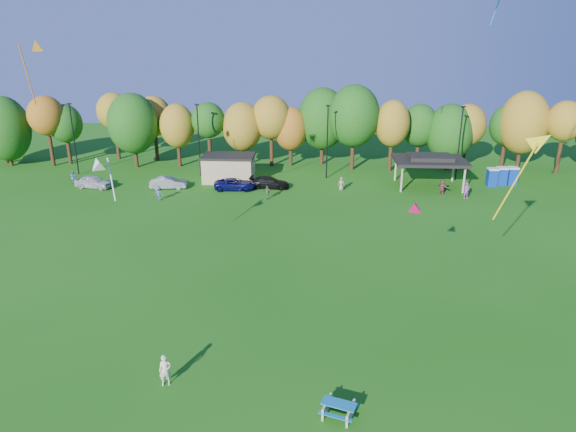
# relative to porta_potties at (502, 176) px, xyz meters

# --- Properties ---
(ground) EXTENTS (160.00, 160.00, 0.00)m
(ground) POSITION_rel_porta_potties_xyz_m (-22.90, -37.99, -1.10)
(ground) COLOR #19600F
(ground) RESTS_ON ground
(tree_line) EXTENTS (93.57, 10.55, 11.15)m
(tree_line) POSITION_rel_porta_potties_xyz_m (-23.93, 7.52, 4.82)
(tree_line) COLOR black
(tree_line) RESTS_ON ground
(lamp_posts) EXTENTS (64.50, 0.25, 9.09)m
(lamp_posts) POSITION_rel_porta_potties_xyz_m (-20.90, 2.01, 3.80)
(lamp_posts) COLOR black
(lamp_posts) RESTS_ON ground
(utility_building) EXTENTS (6.30, 4.30, 3.25)m
(utility_building) POSITION_rel_porta_potties_xyz_m (-32.90, 0.01, 0.54)
(utility_building) COLOR tan
(utility_building) RESTS_ON ground
(pavilion) EXTENTS (8.20, 6.20, 3.77)m
(pavilion) POSITION_rel_porta_potties_xyz_m (-8.90, -0.99, 2.13)
(pavilion) COLOR tan
(pavilion) RESTS_ON ground
(porta_potties) EXTENTS (3.75, 1.89, 2.18)m
(porta_potties) POSITION_rel_porta_potties_xyz_m (0.00, 0.00, 0.00)
(porta_potties) COLOR #0B3096
(porta_potties) RESTS_ON ground
(picnic_table) EXTENTS (1.97, 1.80, 0.71)m
(picnic_table) POSITION_rel_porta_potties_xyz_m (-20.81, -40.78, -0.69)
(picnic_table) COLOR tan
(picnic_table) RESTS_ON ground
(kite_flyer) EXTENTS (0.72, 0.58, 1.72)m
(kite_flyer) POSITION_rel_porta_potties_xyz_m (-29.63, -39.00, -0.24)
(kite_flyer) COLOR beige
(kite_flyer) RESTS_ON ground
(car_a) EXTENTS (4.67, 2.58, 1.50)m
(car_a) POSITION_rel_porta_potties_xyz_m (-48.29, -4.03, -0.35)
(car_a) COLOR silver
(car_a) RESTS_ON ground
(car_b) EXTENTS (4.39, 2.14, 1.39)m
(car_b) POSITION_rel_porta_potties_xyz_m (-39.46, -3.75, -0.40)
(car_b) COLOR gray
(car_b) RESTS_ON ground
(car_c) EXTENTS (4.90, 2.48, 1.33)m
(car_c) POSITION_rel_porta_potties_xyz_m (-31.59, -3.77, -0.43)
(car_c) COLOR #0D0F50
(car_c) RESTS_ON ground
(car_d) EXTENTS (4.74, 2.17, 1.34)m
(car_d) POSITION_rel_porta_potties_xyz_m (-27.64, -2.83, -0.43)
(car_d) COLOR black
(car_d) RESTS_ON ground
(far_person_0) EXTENTS (1.04, 0.67, 1.53)m
(far_person_0) POSITION_rel_porta_potties_xyz_m (-39.23, -8.26, -0.33)
(far_person_0) COLOR #414F8F
(far_person_0) RESTS_ON ground
(far_person_1) EXTENTS (0.77, 0.62, 1.83)m
(far_person_1) POSITION_rel_porta_potties_xyz_m (-5.62, -5.64, -0.18)
(far_person_1) COLOR #924798
(far_person_1) RESTS_ON ground
(far_person_2) EXTENTS (0.86, 0.65, 1.58)m
(far_person_2) POSITION_rel_porta_potties_xyz_m (-19.25, -3.25, -0.31)
(far_person_2) COLOR #85825B
(far_person_2) RESTS_ON ground
(far_person_3) EXTENTS (0.97, 0.76, 1.53)m
(far_person_3) POSITION_rel_porta_potties_xyz_m (-27.48, -7.17, -0.33)
(far_person_3) COLOR #556E43
(far_person_3) RESTS_ON ground
(far_person_4) EXTENTS (0.96, 0.90, 1.58)m
(far_person_4) POSITION_rel_porta_potties_xyz_m (-51.52, -2.32, -0.31)
(far_person_4) COLOR #4D6DAA
(far_person_4) RESTS_ON ground
(far_person_5) EXTENTS (1.35, 1.49, 1.65)m
(far_person_5) POSITION_rel_porta_potties_xyz_m (-7.91, -4.12, -0.27)
(far_person_5) COLOR #993F55
(far_person_5) RESTS_ON ground
(kite_6) EXTENTS (1.66, 2.10, 3.47)m
(kite_6) POSITION_rel_porta_potties_xyz_m (-36.67, -28.10, 7.88)
(kite_6) COLOR silver
(kite_7) EXTENTS (1.24, 3.10, 5.26)m
(kite_7) POSITION_rel_porta_potties_xyz_m (-44.44, -19.30, 15.09)
(kite_7) COLOR orange
(kite_8) EXTENTS (3.25, 1.96, 5.47)m
(kite_8) POSITION_rel_porta_potties_xyz_m (-9.60, -31.56, 10.31)
(kite_8) COLOR gold
(kite_10) EXTENTS (1.27, 1.48, 1.27)m
(kite_10) POSITION_rel_porta_potties_xyz_m (-16.17, -31.16, 6.26)
(kite_10) COLOR #EF0D5E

